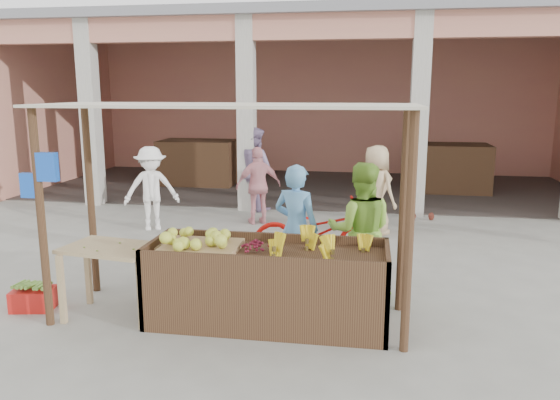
% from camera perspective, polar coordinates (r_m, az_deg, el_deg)
% --- Properties ---
extents(ground, '(60.00, 60.00, 0.00)m').
position_cam_1_polar(ground, '(6.31, -5.84, -12.25)').
color(ground, gray).
rests_on(ground, ground).
extents(market_building, '(14.40, 6.40, 4.20)m').
position_cam_1_polar(market_building, '(14.57, 3.52, 12.10)').
color(market_building, tan).
rests_on(market_building, ground).
extents(fruit_stall, '(2.60, 0.95, 0.80)m').
position_cam_1_polar(fruit_stall, '(6.06, -1.29, -9.16)').
color(fruit_stall, '#4D351F').
rests_on(fruit_stall, ground).
extents(stall_awning, '(4.09, 1.35, 2.39)m').
position_cam_1_polar(stall_awning, '(5.87, -6.22, 5.96)').
color(stall_awning, '#4D351F').
rests_on(stall_awning, ground).
extents(banana_heap, '(1.06, 0.58, 0.19)m').
position_cam_1_polar(banana_heap, '(5.85, 3.85, -4.82)').
color(banana_heap, yellow).
rests_on(banana_heap, fruit_stall).
extents(melon_tray, '(0.84, 0.73, 0.22)m').
position_cam_1_polar(melon_tray, '(6.04, -8.36, -4.32)').
color(melon_tray, '#A37F54').
rests_on(melon_tray, fruit_stall).
extents(berry_heap, '(0.44, 0.36, 0.14)m').
position_cam_1_polar(berry_heap, '(5.95, -2.55, -4.77)').
color(berry_heap, maroon).
rests_on(berry_heap, fruit_stall).
extents(side_table, '(1.11, 0.82, 0.82)m').
position_cam_1_polar(side_table, '(6.42, -17.22, -5.83)').
color(side_table, tan).
rests_on(side_table, ground).
extents(papaya_pile, '(0.72, 0.41, 0.21)m').
position_cam_1_polar(papaya_pile, '(6.35, -17.35, -3.74)').
color(papaya_pile, '#538C2D').
rests_on(papaya_pile, side_table).
extents(red_crate, '(0.52, 0.42, 0.24)m').
position_cam_1_polar(red_crate, '(7.12, -24.33, -9.40)').
color(red_crate, red).
rests_on(red_crate, ground).
extents(plantain_bundle, '(0.35, 0.24, 0.07)m').
position_cam_1_polar(plantain_bundle, '(7.07, -24.43, -8.21)').
color(plantain_bundle, olive).
rests_on(plantain_bundle, red_crate).
extents(produce_sacks, '(0.80, 0.50, 0.61)m').
position_cam_1_polar(produce_sacks, '(11.08, 14.69, -0.53)').
color(produce_sacks, maroon).
rests_on(produce_sacks, ground).
extents(vendor_blue, '(0.77, 0.67, 1.74)m').
position_cam_1_polar(vendor_blue, '(6.87, 1.70, -2.55)').
color(vendor_blue, '#60A2DA').
rests_on(vendor_blue, ground).
extents(vendor_green, '(0.87, 0.52, 1.77)m').
position_cam_1_polar(vendor_green, '(6.73, 8.42, -2.81)').
color(vendor_green, '#84BB39').
rests_on(vendor_green, ground).
extents(motorcycle, '(0.89, 2.04, 1.03)m').
position_cam_1_polar(motorcycle, '(7.98, 3.92, -3.20)').
color(motorcycle, '#A20D07').
rests_on(motorcycle, ground).
extents(shopper_a, '(1.19, 0.92, 1.65)m').
position_cam_1_polar(shopper_a, '(10.19, -13.31, 1.52)').
color(shopper_a, white).
rests_on(shopper_a, ground).
extents(shopper_b, '(1.05, 0.85, 1.58)m').
position_cam_1_polar(shopper_b, '(10.38, -2.26, 1.78)').
color(shopper_b, pink).
rests_on(shopper_b, ground).
extents(shopper_c, '(1.00, 0.97, 1.76)m').
position_cam_1_polar(shopper_c, '(9.76, 10.00, 1.53)').
color(shopper_c, tan).
rests_on(shopper_c, ground).
extents(shopper_f, '(1.08, 0.98, 1.93)m').
position_cam_1_polar(shopper_f, '(11.62, -2.68, 3.69)').
color(shopper_f, '#8F779E').
rests_on(shopper_f, ground).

